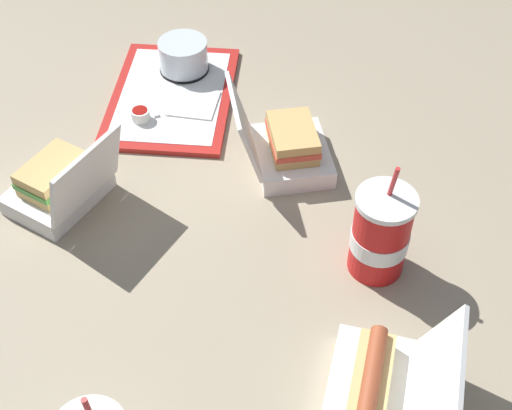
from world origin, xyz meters
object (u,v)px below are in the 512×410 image
object	(u,v)px
clamshell_sandwich_back	(60,185)
soda_cup_left	(380,234)
clamshell_sandwich_front	(287,147)
cake_container	(183,57)
ketchup_cup	(140,114)
clamshell_hotdog_left	(377,387)
plastic_fork	(148,102)
food_tray	(172,96)

from	to	relation	value
clamshell_sandwich_back	soda_cup_left	size ratio (longest dim) A/B	1.05
soda_cup_left	clamshell_sandwich_front	bearing A→B (deg)	27.15
soda_cup_left	cake_container	bearing A→B (deg)	31.17
ketchup_cup	soda_cup_left	size ratio (longest dim) A/B	0.17
ketchup_cup	clamshell_hotdog_left	xyz separation A→B (m)	(-0.66, -0.39, 0.01)
plastic_fork	clamshell_sandwich_back	bearing A→B (deg)	128.93
cake_container	soda_cup_left	distance (m)	0.67
cake_container	clamshell_hotdog_left	world-z (taller)	clamshell_hotdog_left
food_tray	clamshell_sandwich_back	size ratio (longest dim) A/B	1.66
clamshell_sandwich_front	soda_cup_left	world-z (taller)	soda_cup_left
ketchup_cup	clamshell_hotdog_left	world-z (taller)	clamshell_hotdog_left
clamshell_sandwich_back	soda_cup_left	bearing A→B (deg)	-107.61
food_tray	plastic_fork	distance (m)	0.06
plastic_fork	ketchup_cup	bearing A→B (deg)	144.31
clamshell_hotdog_left	clamshell_sandwich_front	bearing A→B (deg)	10.33
plastic_fork	clamshell_hotdog_left	xyz separation A→B (m)	(-0.71, -0.38, 0.02)
cake_container	ketchup_cup	xyz separation A→B (m)	(-0.17, 0.09, -0.02)
plastic_fork	clamshell_sandwich_front	bearing A→B (deg)	-147.35
clamshell_sandwich_front	clamshell_hotdog_left	world-z (taller)	clamshell_sandwich_front
ketchup_cup	plastic_fork	world-z (taller)	ketchup_cup
food_tray	clamshell_sandwich_back	xyz separation A→B (m)	(-0.31, 0.19, 0.04)
clamshell_sandwich_back	clamshell_sandwich_front	distance (m)	0.44
cake_container	soda_cup_left	world-z (taller)	soda_cup_left
cake_container	food_tray	bearing A→B (deg)	163.68
ketchup_cup	cake_container	bearing A→B (deg)	-26.63
ketchup_cup	clamshell_hotdog_left	bearing A→B (deg)	-149.15
clamshell_hotdog_left	food_tray	bearing A→B (deg)	24.11
food_tray	ketchup_cup	xyz separation A→B (m)	(-0.08, 0.06, 0.02)
cake_container	clamshell_sandwich_front	distance (m)	0.37
ketchup_cup	plastic_fork	xyz separation A→B (m)	(0.06, -0.01, -0.01)
clamshell_hotdog_left	soda_cup_left	bearing A→B (deg)	-9.08
clamshell_sandwich_front	clamshell_hotdog_left	bearing A→B (deg)	-169.67
clamshell_sandwich_front	food_tray	bearing A→B (deg)	47.16
ketchup_cup	clamshell_sandwich_back	bearing A→B (deg)	149.30
plastic_fork	cake_container	bearing A→B (deg)	-56.17
cake_container	plastic_fork	xyz separation A→B (m)	(-0.12, 0.08, -0.03)
food_tray	clamshell_hotdog_left	distance (m)	0.82
cake_container	plastic_fork	world-z (taller)	cake_container
food_tray	plastic_fork	bearing A→B (deg)	120.81
ketchup_cup	soda_cup_left	world-z (taller)	soda_cup_left
food_tray	soda_cup_left	distance (m)	0.62
ketchup_cup	clamshell_sandwich_back	xyz separation A→B (m)	(-0.22, 0.13, 0.02)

